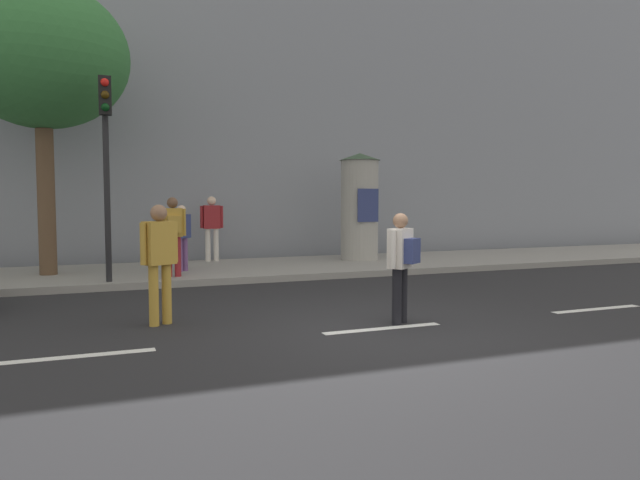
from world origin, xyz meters
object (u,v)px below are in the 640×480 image
object	(u,v)px
pedestrian_tallest	(160,254)
pedestrian_in_light_jacket	(402,259)
street_tree	(42,57)
traffic_light	(106,145)
pedestrian_with_bag	(212,223)
pedestrian_in_red_top	(181,232)
poster_column	(360,206)
pedestrian_with_backpack	(173,230)

from	to	relation	value
pedestrian_tallest	pedestrian_in_light_jacket	distance (m)	3.51
street_tree	pedestrian_in_light_jacket	world-z (taller)	street_tree
traffic_light	street_tree	size ratio (longest dim) A/B	0.64
street_tree	pedestrian_with_bag	distance (m)	5.65
street_tree	pedestrian_with_bag	xyz separation A→B (m)	(3.97, 1.51, -3.73)
traffic_light	pedestrian_with_bag	distance (m)	4.64
pedestrian_with_bag	pedestrian_in_red_top	size ratio (longest dim) A/B	1.14
pedestrian_in_red_top	traffic_light	bearing A→B (deg)	-140.37
traffic_light	pedestrian_tallest	bearing A→B (deg)	-81.30
street_tree	pedestrian_in_light_jacket	bearing A→B (deg)	-53.33
traffic_light	pedestrian_in_light_jacket	bearing A→B (deg)	-52.41
poster_column	pedestrian_with_bag	world-z (taller)	poster_column
pedestrian_with_backpack	pedestrian_with_bag	xyz separation A→B (m)	(1.41, 2.93, 0.02)
pedestrian_in_light_jacket	pedestrian_in_red_top	size ratio (longest dim) A/B	1.05
poster_column	pedestrian_tallest	world-z (taller)	poster_column
pedestrian_tallest	pedestrian_with_backpack	bearing A→B (deg)	79.98
pedestrian_with_bag	traffic_light	bearing A→B (deg)	-129.51
poster_column	pedestrian_tallest	xyz separation A→B (m)	(-6.11, -6.11, -0.62)
poster_column	pedestrian_in_light_jacket	xyz separation A→B (m)	(-2.82, -7.33, -0.70)
poster_column	pedestrian_tallest	bearing A→B (deg)	-134.98
traffic_light	street_tree	world-z (taller)	street_tree
traffic_light	pedestrian_in_light_jacket	distance (m)	6.65
pedestrian_in_light_jacket	pedestrian_with_backpack	xyz separation A→B (m)	(-2.54, 5.43, 0.22)
street_tree	pedestrian_with_backpack	xyz separation A→B (m)	(2.55, -1.41, -3.75)
pedestrian_with_bag	pedestrian_with_backpack	bearing A→B (deg)	-115.78
pedestrian_tallest	pedestrian_in_red_top	xyz separation A→B (m)	(1.05, 5.17, 0.03)
pedestrian_tallest	pedestrian_in_red_top	size ratio (longest dim) A/B	1.13
pedestrian_in_red_top	pedestrian_in_light_jacket	bearing A→B (deg)	-70.66
pedestrian_in_light_jacket	poster_column	bearing A→B (deg)	68.96
pedestrian_with_bag	poster_column	bearing A→B (deg)	-14.62
street_tree	pedestrian_in_light_jacket	distance (m)	9.41
pedestrian_tallest	pedestrian_with_backpack	distance (m)	4.28
street_tree	pedestrian_in_light_jacket	xyz separation A→B (m)	(5.10, -6.84, -3.96)
poster_column	street_tree	world-z (taller)	street_tree
pedestrian_tallest	pedestrian_with_bag	bearing A→B (deg)	73.18
pedestrian_in_red_top	pedestrian_with_bag	bearing A→B (deg)	60.64
poster_column	pedestrian_with_backpack	size ratio (longest dim) A/B	1.72
traffic_light	poster_column	world-z (taller)	traffic_light
traffic_light	poster_column	size ratio (longest dim) A/B	1.38
pedestrian_in_light_jacket	pedestrian_with_bag	size ratio (longest dim) A/B	0.92
pedestrian_with_backpack	pedestrian_with_bag	distance (m)	3.25
poster_column	pedestrian_tallest	size ratio (longest dim) A/B	1.70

